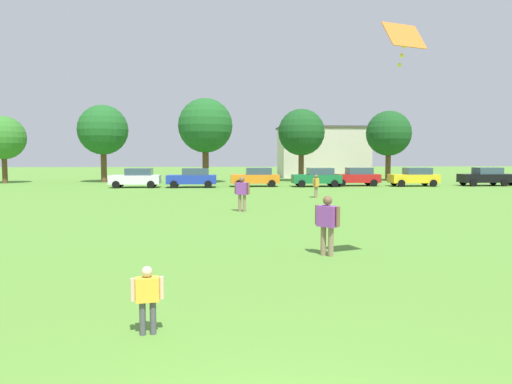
# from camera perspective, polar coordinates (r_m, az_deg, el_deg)

# --- Properties ---
(ground_plane) EXTENTS (160.00, 160.00, 0.00)m
(ground_plane) POSITION_cam_1_polar(r_m,az_deg,el_deg) (34.01, -3.27, -0.35)
(ground_plane) COLOR #568C33
(child_kite_flyer) EXTENTS (0.52, 0.26, 1.10)m
(child_kite_flyer) POSITION_cam_1_polar(r_m,az_deg,el_deg) (7.89, -12.84, -11.80)
(child_kite_flyer) COLOR #4C4C51
(child_kite_flyer) RESTS_ON ground
(adult_bystander) EXTENTS (0.61, 0.61, 1.70)m
(adult_bystander) POSITION_cam_1_polar(r_m,az_deg,el_deg) (13.58, 8.51, -3.37)
(adult_bystander) COLOR #8C7259
(adult_bystander) RESTS_ON ground
(bystander_near_trees) EXTENTS (0.49, 0.66, 1.54)m
(bystander_near_trees) POSITION_cam_1_polar(r_m,az_deg,el_deg) (31.90, 7.18, 0.95)
(bystander_near_trees) COLOR #8C7259
(bystander_near_trees) RESTS_ON ground
(bystander_midfield) EXTENTS (0.75, 0.56, 1.75)m
(bystander_midfield) POSITION_cam_1_polar(r_m,az_deg,el_deg) (23.90, -1.67, 0.12)
(bystander_midfield) COLOR #8C7259
(bystander_midfield) RESTS_ON ground
(kite) EXTENTS (1.11, 0.78, 1.06)m
(kite) POSITION_cam_1_polar(r_m,az_deg,el_deg) (12.37, 17.24, 17.09)
(kite) COLOR orange
(parked_car_white_0) EXTENTS (4.30, 2.02, 1.68)m
(parked_car_white_0) POSITION_cam_1_polar(r_m,az_deg,el_deg) (42.76, -14.11, 1.66)
(parked_car_white_0) COLOR white
(parked_car_white_0) RESTS_ON ground
(parked_car_blue_1) EXTENTS (4.30, 2.02, 1.68)m
(parked_car_blue_1) POSITION_cam_1_polar(r_m,az_deg,el_deg) (42.07, -7.58, 1.71)
(parked_car_blue_1) COLOR #1E38AD
(parked_car_blue_1) RESTS_ON ground
(parked_car_orange_2) EXTENTS (4.30, 2.02, 1.68)m
(parked_car_orange_2) POSITION_cam_1_polar(r_m,az_deg,el_deg) (42.89, -0.04, 1.80)
(parked_car_orange_2) COLOR orange
(parked_car_orange_2) RESTS_ON ground
(parked_car_green_3) EXTENTS (4.30, 2.02, 1.68)m
(parked_car_green_3) POSITION_cam_1_polar(r_m,az_deg,el_deg) (43.12, 7.33, 1.78)
(parked_car_green_3) COLOR #196B38
(parked_car_green_3) RESTS_ON ground
(parked_car_red_4) EXTENTS (4.30, 2.02, 1.68)m
(parked_car_red_4) POSITION_cam_1_polar(r_m,az_deg,el_deg) (44.71, 11.88, 1.82)
(parked_car_red_4) COLOR red
(parked_car_red_4) RESTS_ON ground
(parked_car_yellow_5) EXTENTS (4.30, 2.02, 1.68)m
(parked_car_yellow_5) POSITION_cam_1_polar(r_m,az_deg,el_deg) (45.61, 18.39, 1.73)
(parked_car_yellow_5) COLOR yellow
(parked_car_yellow_5) RESTS_ON ground
(parked_car_black_6) EXTENTS (4.30, 2.02, 1.68)m
(parked_car_black_6) POSITION_cam_1_polar(r_m,az_deg,el_deg) (48.70, 25.63, 1.68)
(parked_car_black_6) COLOR black
(parked_car_black_6) RESTS_ON ground
(tree_far_left) EXTENTS (4.30, 4.30, 6.70)m
(tree_far_left) POSITION_cam_1_polar(r_m,az_deg,el_deg) (53.97, -27.92, 5.72)
(tree_far_left) COLOR brown
(tree_far_left) RESTS_ON ground
(tree_left) EXTENTS (5.12, 5.12, 7.97)m
(tree_left) POSITION_cam_1_polar(r_m,az_deg,el_deg) (51.97, -17.81, 7.05)
(tree_left) COLOR brown
(tree_left) RESTS_ON ground
(tree_center) EXTENTS (5.47, 5.47, 8.53)m
(tree_center) POSITION_cam_1_polar(r_m,az_deg,el_deg) (48.72, -6.07, 7.87)
(tree_center) COLOR brown
(tree_center) RESTS_ON ground
(tree_right) EXTENTS (4.96, 4.96, 7.73)m
(tree_right) POSITION_cam_1_polar(r_m,az_deg,el_deg) (51.49, 5.44, 7.09)
(tree_right) COLOR brown
(tree_right) RESTS_ON ground
(tree_far_right) EXTENTS (4.91, 4.91, 7.64)m
(tree_far_right) POSITION_cam_1_polar(r_m,az_deg,el_deg) (54.44, 15.56, 6.74)
(tree_far_right) COLOR brown
(tree_far_right) RESTS_ON ground
(house_left) EXTENTS (11.37, 7.05, 6.41)m
(house_left) POSITION_cam_1_polar(r_m,az_deg,el_deg) (62.14, 7.95, 4.76)
(house_left) COLOR beige
(house_left) RESTS_ON ground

